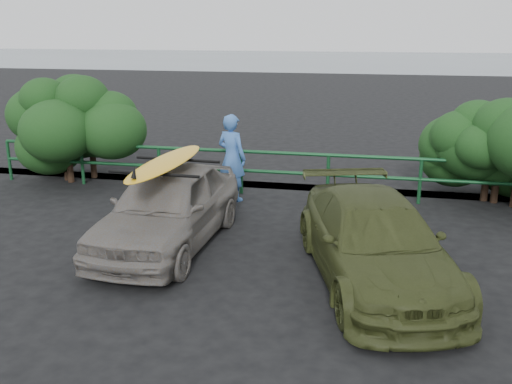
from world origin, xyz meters
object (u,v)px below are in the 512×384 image
olive_vehicle (375,241)px  surfboard (166,162)px  guardrail (284,174)px  sedan (168,207)px  man (232,158)px

olive_vehicle → surfboard: bearing=151.1°
guardrail → olive_vehicle: olive_vehicle is taller
sedan → olive_vehicle: sedan is taller
olive_vehicle → sedan: bearing=151.1°
sedan → olive_vehicle: 3.66m
sedan → man: 2.94m
sedan → surfboard: (0.00, 0.00, 0.80)m
sedan → olive_vehicle: bearing=-9.9°
guardrail → olive_vehicle: bearing=-64.0°
guardrail → sedan: 3.75m
guardrail → man: bearing=-154.0°
guardrail → surfboard: size_ratio=4.73×
olive_vehicle → surfboard: size_ratio=1.49×
guardrail → sedan: sedan is taller
guardrail → surfboard: bearing=-114.0°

